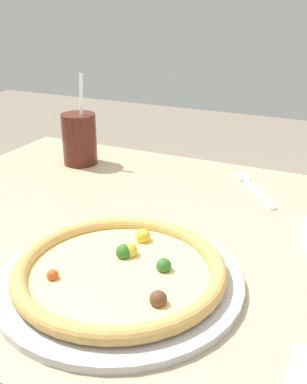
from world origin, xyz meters
name	(u,v)px	position (x,y,z in m)	size (l,w,h in m)	color
dining_table	(171,290)	(0.00, 0.00, 0.63)	(1.16, 0.80, 0.75)	tan
pizza_near	(120,273)	(-0.01, -0.18, 0.77)	(0.36, 0.36, 0.04)	#B7B7BC
drink_cup_colored	(79,139)	(-0.35, 0.24, 0.81)	(0.08, 0.08, 0.22)	#4C1E14
fork	(253,188)	(0.08, 0.26, 0.75)	(0.13, 0.18, 0.00)	silver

